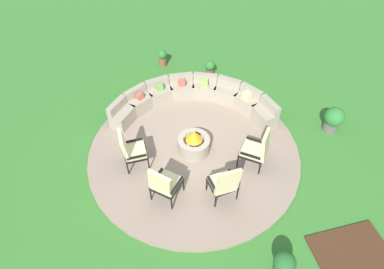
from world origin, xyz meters
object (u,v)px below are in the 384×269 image
(potted_plant_0, at_px, (284,264))
(curved_stone_bench, at_px, (193,99))
(lounge_chair_back_right, at_px, (258,149))
(potted_plant_2, at_px, (210,68))
(lounge_chair_front_right, at_px, (164,183))
(potted_plant_3, at_px, (334,119))
(potted_plant_1, at_px, (162,57))
(lounge_chair_back_left, at_px, (225,183))
(fire_pit, at_px, (194,143))
(lounge_chair_front_left, at_px, (131,149))

(potted_plant_0, bearing_deg, curved_stone_bench, 95.31)
(lounge_chair_back_right, xyz_separation_m, potted_plant_2, (-0.02, 3.92, -0.34))
(lounge_chair_front_right, xyz_separation_m, potted_plant_3, (4.87, 1.10, -0.23))
(lounge_chair_back_right, distance_m, potted_plant_2, 3.94)
(potted_plant_1, bearing_deg, potted_plant_0, -82.87)
(potted_plant_0, relative_size, potted_plant_1, 1.11)
(lounge_chair_back_left, height_order, potted_plant_1, lounge_chair_back_left)
(potted_plant_1, relative_size, potted_plant_2, 1.13)
(potted_plant_1, xyz_separation_m, potted_plant_2, (1.40, -0.92, -0.03))
(fire_pit, bearing_deg, potted_plant_1, 90.73)
(potted_plant_1, bearing_deg, lounge_chair_front_left, -110.42)
(curved_stone_bench, distance_m, potted_plant_0, 5.10)
(lounge_chair_back_left, bearing_deg, potted_plant_2, 69.80)
(lounge_chair_back_left, distance_m, lounge_chair_back_right, 1.32)
(fire_pit, relative_size, lounge_chair_back_left, 0.72)
(lounge_chair_front_right, height_order, potted_plant_0, lounge_chair_front_right)
(lounge_chair_back_left, xyz_separation_m, lounge_chair_back_right, (1.08, 0.75, -0.01))
(lounge_chair_front_left, height_order, lounge_chair_back_left, lounge_chair_back_left)
(potted_plant_1, distance_m, potted_plant_2, 1.68)
(lounge_chair_front_left, bearing_deg, lounge_chair_back_left, 49.80)
(curved_stone_bench, relative_size, potted_plant_2, 8.73)
(curved_stone_bench, relative_size, potted_plant_3, 5.97)
(lounge_chair_back_left, bearing_deg, potted_plant_0, -79.86)
(lounge_chair_front_left, distance_m, potted_plant_2, 4.34)
(lounge_chair_front_right, distance_m, potted_plant_3, 5.00)
(lounge_chair_back_right, xyz_separation_m, potted_plant_0, (-0.49, -2.62, -0.26))
(curved_stone_bench, bearing_deg, fire_pit, -103.90)
(curved_stone_bench, bearing_deg, potted_plant_2, 57.36)
(curved_stone_bench, distance_m, lounge_chair_front_left, 2.64)
(lounge_chair_back_left, bearing_deg, lounge_chair_front_right, 158.89)
(potted_plant_3, bearing_deg, lounge_chair_front_right, -167.24)
(potted_plant_2, height_order, potted_plant_3, potted_plant_3)
(lounge_chair_front_right, distance_m, potted_plant_1, 5.38)
(curved_stone_bench, height_order, potted_plant_2, curved_stone_bench)
(lounge_chair_front_right, distance_m, potted_plant_0, 2.89)
(lounge_chair_front_right, relative_size, lounge_chair_back_left, 1.03)
(lounge_chair_front_right, relative_size, potted_plant_2, 2.28)
(potted_plant_0, bearing_deg, lounge_chair_back_left, 107.58)
(potted_plant_3, bearing_deg, potted_plant_1, 133.23)
(fire_pit, height_order, lounge_chair_front_left, lounge_chair_front_left)
(lounge_chair_back_left, bearing_deg, potted_plant_1, 86.05)
(curved_stone_bench, height_order, potted_plant_3, curved_stone_bench)
(curved_stone_bench, height_order, potted_plant_0, curved_stone_bench)
(curved_stone_bench, distance_m, lounge_chair_front_right, 3.23)
(potted_plant_0, bearing_deg, potted_plant_1, 97.13)
(potted_plant_1, distance_m, potted_plant_3, 5.74)
(potted_plant_1, bearing_deg, lounge_chair_front_right, -100.12)
(curved_stone_bench, relative_size, lounge_chair_back_right, 4.02)
(fire_pit, bearing_deg, lounge_chair_front_right, -128.74)
(lounge_chair_front_right, relative_size, potted_plant_0, 1.82)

